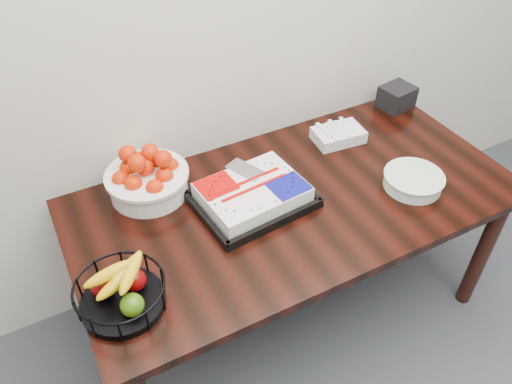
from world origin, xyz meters
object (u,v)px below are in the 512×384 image
plate_stack (413,181)px  table (295,212)px  cake_tray (252,195)px  tangerine_bowl (147,175)px  fruit_basket (120,292)px  napkin_box (397,97)px

plate_stack → table: bearing=159.5°
table → cake_tray: size_ratio=3.78×
tangerine_bowl → fruit_basket: (-0.26, -0.49, -0.03)m
tangerine_bowl → napkin_box: size_ratio=2.13×
table → fruit_basket: fruit_basket is taller
table → plate_stack: bearing=-20.5°
table → napkin_box: size_ratio=11.50×
fruit_basket → napkin_box: (1.57, 0.54, -0.01)m
fruit_basket → tangerine_bowl: bearing=62.4°
table → fruit_basket: size_ratio=6.17×
napkin_box → table: bearing=-156.4°
table → cake_tray: 0.22m
tangerine_bowl → napkin_box: tangerine_bowl is taller
napkin_box → tangerine_bowl: bearing=-177.8°
table → plate_stack: size_ratio=7.31×
cake_tray → fruit_basket: size_ratio=1.63×
tangerine_bowl → fruit_basket: size_ratio=1.15×
cake_tray → napkin_box: 1.02m
tangerine_bowl → fruit_basket: bearing=-117.6°
cake_tray → tangerine_bowl: (-0.34, 0.25, 0.05)m
fruit_basket → cake_tray: bearing=21.8°
fruit_basket → napkin_box: fruit_basket is taller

